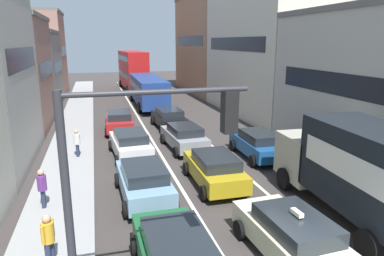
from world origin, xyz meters
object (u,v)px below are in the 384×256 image
(sedan_right_lane_behind_truck, at_px, (258,144))
(pedestrian_near_kerb, at_px, (42,187))
(bus_far_queue_secondary, at_px, (133,69))
(pedestrian_far_sidewalk, at_px, (77,142))
(taxi_centre_lane_front, at_px, (292,236))
(sedan_left_lane_fourth, at_px, (120,121))
(sedan_centre_lane_second, at_px, (215,169))
(hatchback_centre_lane_third, at_px, (184,136))
(pedestrian_mid_sidewalk, at_px, (48,238))
(coupe_centre_lane_fourth, at_px, (169,118))
(sedan_left_lane_third, at_px, (130,143))
(removalist_box_truck, at_px, (357,167))
(bus_mid_queue_primary, at_px, (148,89))
(sedan_left_lane_front, at_px, (176,256))
(traffic_light_pole, at_px, (135,175))
(wagon_left_lane_second, at_px, (144,181))

(sedan_right_lane_behind_truck, bearing_deg, pedestrian_near_kerb, 109.79)
(bus_far_queue_secondary, height_order, pedestrian_far_sidewalk, bus_far_queue_secondary)
(taxi_centre_lane_front, relative_size, sedan_left_lane_fourth, 1.00)
(pedestrian_near_kerb, bearing_deg, sedan_centre_lane_second, 0.10)
(pedestrian_far_sidewalk, bearing_deg, sedan_left_lane_fourth, 68.00)
(hatchback_centre_lane_third, relative_size, pedestrian_mid_sidewalk, 2.65)
(coupe_centre_lane_fourth, distance_m, bus_far_queue_secondary, 22.05)
(sedan_left_lane_third, xyz_separation_m, pedestrian_near_kerb, (-3.86, -5.54, 0.15))
(sedan_left_lane_fourth, bearing_deg, removalist_box_truck, -151.52)
(coupe_centre_lane_fourth, relative_size, pedestrian_mid_sidewalk, 2.64)
(taxi_centre_lane_front, relative_size, bus_mid_queue_primary, 0.42)
(bus_far_queue_secondary, bearing_deg, bus_mid_queue_primary, 178.09)
(sedan_centre_lane_second, bearing_deg, sedan_left_lane_front, 152.75)
(taxi_centre_lane_front, bearing_deg, removalist_box_truck, -67.64)
(taxi_centre_lane_front, xyz_separation_m, sedan_left_lane_fourth, (-3.74, 16.86, -0.00))
(traffic_light_pole, xyz_separation_m, sedan_centre_lane_second, (4.28, 7.56, -3.02))
(hatchback_centre_lane_third, xyz_separation_m, pedestrian_mid_sidewalk, (-6.46, -9.99, 0.15))
(bus_far_queue_secondary, bearing_deg, traffic_light_pole, 171.64)
(hatchback_centre_lane_third, bearing_deg, pedestrian_mid_sidewalk, 143.58)
(sedan_centre_lane_second, xyz_separation_m, sedan_right_lane_behind_truck, (3.62, 3.04, 0.00))
(sedan_left_lane_third, bearing_deg, removalist_box_truck, -146.49)
(bus_mid_queue_primary, bearing_deg, wagon_left_lane_second, 171.15)
(removalist_box_truck, distance_m, taxi_centre_lane_front, 4.04)
(taxi_centre_lane_front, height_order, sedan_left_lane_fourth, taxi_centre_lane_front)
(removalist_box_truck, height_order, bus_far_queue_secondary, bus_far_queue_secondary)
(sedan_left_lane_front, bearing_deg, hatchback_centre_lane_third, -15.93)
(bus_mid_queue_primary, height_order, pedestrian_far_sidewalk, bus_mid_queue_primary)
(taxi_centre_lane_front, distance_m, hatchback_centre_lane_third, 11.50)
(sedan_left_lane_fourth, height_order, bus_mid_queue_primary, bus_mid_queue_primary)
(traffic_light_pole, xyz_separation_m, bus_far_queue_secondary, (4.27, 40.51, -0.99))
(sedan_left_lane_front, height_order, sedan_centre_lane_second, same)
(removalist_box_truck, xyz_separation_m, pedestrian_far_sidewalk, (-9.92, 9.73, -1.03))
(sedan_left_lane_third, bearing_deg, taxi_centre_lane_front, -165.74)
(sedan_left_lane_front, relative_size, coupe_centre_lane_fourth, 0.99)
(traffic_light_pole, relative_size, wagon_left_lane_second, 1.26)
(wagon_left_lane_second, xyz_separation_m, hatchback_centre_lane_third, (3.26, 6.19, 0.00))
(sedan_left_lane_third, distance_m, coupe_centre_lane_fourth, 6.90)
(sedan_left_lane_front, distance_m, pedestrian_near_kerb, 6.69)
(sedan_left_lane_fourth, bearing_deg, hatchback_centre_lane_third, -144.61)
(sedan_left_lane_third, bearing_deg, coupe_centre_lane_fourth, -33.92)
(hatchback_centre_lane_third, bearing_deg, removalist_box_truck, -162.24)
(sedan_left_lane_front, height_order, sedan_right_lane_behind_truck, same)
(sedan_left_lane_front, relative_size, wagon_left_lane_second, 0.99)
(bus_far_queue_secondary, distance_m, pedestrian_mid_sidewalk, 37.90)
(wagon_left_lane_second, bearing_deg, hatchback_centre_lane_third, -29.79)
(traffic_light_pole, height_order, bus_far_queue_secondary, traffic_light_pole)
(taxi_centre_lane_front, bearing_deg, pedestrian_far_sidewalk, 26.71)
(removalist_box_truck, bearing_deg, traffic_light_pole, 115.27)
(sedan_centre_lane_second, xyz_separation_m, wagon_left_lane_second, (-3.24, -0.55, 0.00))
(sedan_centre_lane_second, relative_size, sedan_right_lane_behind_truck, 0.99)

